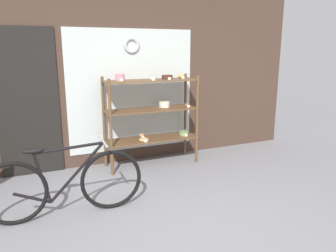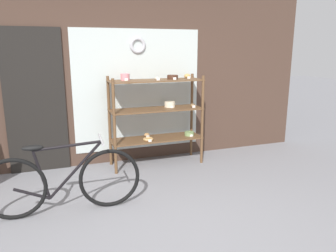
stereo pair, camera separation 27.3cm
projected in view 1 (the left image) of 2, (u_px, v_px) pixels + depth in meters
ground_plane at (185, 230)px, 3.34m from camera, size 30.00×30.00×0.00m
storefront_facade at (116, 56)px, 5.01m from camera, size 6.33×0.13×3.46m
display_case at (153, 111)px, 5.06m from camera, size 1.43×0.46×1.44m
bicycle at (64, 184)px, 3.53m from camera, size 1.72×0.46×0.83m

